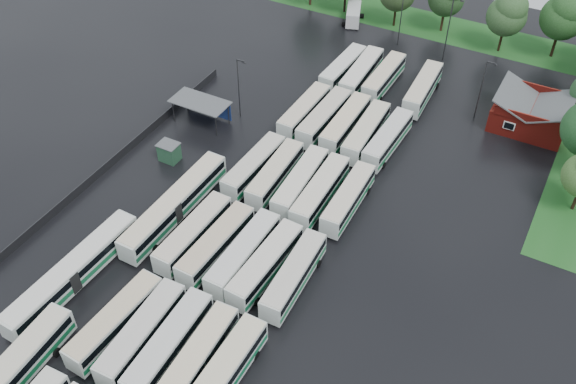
% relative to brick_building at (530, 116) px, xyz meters
% --- Properties ---
extents(ground, '(160.00, 160.00, 0.00)m').
position_rel_brick_building_xyz_m(ground, '(-24.00, -42.77, -1.87)').
color(ground, black).
rests_on(ground, ground).
extents(brick_building, '(10.07, 8.60, 5.39)m').
position_rel_brick_building_xyz_m(brick_building, '(0.00, 0.00, 0.00)').
color(brick_building, maroon).
rests_on(brick_building, ground).
extents(wash_shed, '(8.20, 4.20, 3.58)m').
position_rel_brick_building_xyz_m(wash_shed, '(-41.20, -20.74, 1.12)').
color(wash_shed, '#2D2D30').
rests_on(wash_shed, ground).
extents(utility_hut, '(2.70, 2.20, 2.62)m').
position_rel_brick_building_xyz_m(utility_hut, '(-40.20, -30.17, -0.55)').
color(utility_hut, '#20492F').
rests_on(utility_hut, ground).
extents(grass_strip_north, '(80.00, 10.00, 0.01)m').
position_rel_brick_building_xyz_m(grass_strip_north, '(-22.00, 22.03, -1.86)').
color(grass_strip_north, '#1B541B').
rests_on(grass_strip_north, ground).
extents(west_fence, '(0.10, 50.00, 1.20)m').
position_rel_brick_building_xyz_m(west_fence, '(-46.20, -34.77, -1.27)').
color(west_fence, '#2D2D30').
rests_on(west_fence, ground).
extents(bus_r1c0, '(3.12, 12.01, 3.31)m').
position_rel_brick_building_xyz_m(bus_r1c0, '(-28.39, -55.15, -0.04)').
color(bus_r1c0, silver).
rests_on(bus_r1c0, ground).
extents(bus_r1c1, '(3.03, 12.12, 3.35)m').
position_rel_brick_building_xyz_m(bus_r1c1, '(-25.16, -55.03, -0.03)').
color(bus_r1c1, silver).
rests_on(bus_r1c1, ground).
extents(bus_r1c2, '(3.03, 12.27, 3.39)m').
position_rel_brick_building_xyz_m(bus_r1c2, '(-22.02, -54.84, -0.00)').
color(bus_r1c2, silver).
rests_on(bus_r1c2, ground).
extents(bus_r1c3, '(3.00, 11.94, 3.30)m').
position_rel_brick_building_xyz_m(bus_r1c3, '(-18.79, -54.82, -0.05)').
color(bus_r1c3, silver).
rests_on(bus_r1c3, ground).
extents(bus_r1c4, '(2.63, 12.19, 3.39)m').
position_rel_brick_building_xyz_m(bus_r1c4, '(-15.70, -55.04, -0.00)').
color(bus_r1c4, silver).
rests_on(bus_r1c4, ground).
extents(bus_r2c0, '(2.83, 12.02, 3.33)m').
position_rel_brick_building_xyz_m(bus_r2c0, '(-28.48, -41.42, -0.03)').
color(bus_r2c0, silver).
rests_on(bus_r2c0, ground).
extents(bus_r2c1, '(2.99, 12.07, 3.34)m').
position_rel_brick_building_xyz_m(bus_r2c1, '(-25.27, -41.64, -0.03)').
color(bus_r2c1, silver).
rests_on(bus_r2c1, ground).
extents(bus_r2c2, '(2.67, 12.15, 3.38)m').
position_rel_brick_building_xyz_m(bus_r2c2, '(-21.84, -41.38, -0.01)').
color(bus_r2c2, silver).
rests_on(bus_r2c2, ground).
extents(bus_r2c3, '(3.04, 12.11, 3.35)m').
position_rel_brick_building_xyz_m(bus_r2c3, '(-18.94, -41.55, -0.03)').
color(bus_r2c3, silver).
rests_on(bus_r2c3, ground).
extents(bus_r2c4, '(2.96, 11.80, 3.26)m').
position_rel_brick_building_xyz_m(bus_r2c4, '(-15.52, -41.41, -0.07)').
color(bus_r2c4, silver).
rests_on(bus_r2c4, ground).
extents(bus_r3c0, '(2.87, 11.76, 3.25)m').
position_rel_brick_building_xyz_m(bus_r3c0, '(-28.52, -27.84, -0.08)').
color(bus_r3c0, silver).
rests_on(bus_r3c0, ground).
extents(bus_r3c1, '(2.89, 11.74, 3.24)m').
position_rel_brick_building_xyz_m(bus_r3c1, '(-25.40, -27.88, -0.08)').
color(bus_r3c1, silver).
rests_on(bus_r3c1, ground).
extents(bus_r3c2, '(3.12, 12.07, 3.33)m').
position_rel_brick_building_xyz_m(bus_r3c2, '(-21.85, -27.85, -0.03)').
color(bus_r3c2, silver).
rests_on(bus_r3c2, ground).
extents(bus_r3c3, '(2.85, 12.21, 3.38)m').
position_rel_brick_building_xyz_m(bus_r3c3, '(-18.93, -28.21, -0.00)').
color(bus_r3c3, silver).
rests_on(bus_r3c3, ground).
extents(bus_r3c4, '(2.75, 11.64, 3.23)m').
position_rel_brick_building_xyz_m(bus_r3c4, '(-15.41, -27.67, -0.09)').
color(bus_r3c4, silver).
rests_on(bus_r3c4, ground).
extents(bus_r4c0, '(2.67, 11.75, 3.26)m').
position_rel_brick_building_xyz_m(bus_r4c0, '(-28.42, -14.04, -0.07)').
color(bus_r4c0, silver).
rests_on(bus_r4c0, ground).
extents(bus_r4c1, '(2.87, 12.30, 3.41)m').
position_rel_brick_building_xyz_m(bus_r4c1, '(-25.24, -14.19, 0.01)').
color(bus_r4c1, silver).
rests_on(bus_r4c1, ground).
extents(bus_r4c2, '(2.71, 12.14, 3.37)m').
position_rel_brick_building_xyz_m(bus_r4c2, '(-22.04, -14.03, -0.01)').
color(bus_r4c2, silver).
rests_on(bus_r4c2, ground).
extents(bus_r4c3, '(2.96, 12.16, 3.36)m').
position_rel_brick_building_xyz_m(bus_r4c3, '(-18.76, -14.50, -0.02)').
color(bus_r4c3, silver).
rests_on(bus_r4c3, ground).
extents(bus_r4c4, '(2.86, 11.83, 3.27)m').
position_rel_brick_building_xyz_m(bus_r4c4, '(-15.62, -14.46, -0.07)').
color(bus_r4c4, silver).
rests_on(bus_r4c4, ground).
extents(bus_r5c0, '(2.92, 11.71, 3.23)m').
position_rel_brick_building_xyz_m(bus_r5c0, '(-28.43, -1.00, -0.09)').
color(bus_r5c0, silver).
rests_on(bus_r5c0, ground).
extents(bus_r5c1, '(3.02, 12.36, 3.42)m').
position_rel_brick_building_xyz_m(bus_r5c1, '(-25.29, -1.10, 0.01)').
color(bus_r5c1, silver).
rests_on(bus_r5c1, ground).
extents(bus_r5c2, '(2.62, 11.78, 3.27)m').
position_rel_brick_building_xyz_m(bus_r5c2, '(-21.87, -0.45, -0.07)').
color(bus_r5c2, silver).
rests_on(bus_r5c2, ground).
extents(bus_r5c4, '(3.16, 12.34, 3.40)m').
position_rel_brick_building_xyz_m(bus_r5c4, '(-15.59, -0.74, 0.01)').
color(bus_r5c4, silver).
rests_on(bus_r5c4, ground).
extents(artic_bus_west_b, '(2.80, 18.25, 3.38)m').
position_rel_brick_building_xyz_m(artic_bus_west_b, '(-33.09, -38.61, 0.01)').
color(artic_bus_west_b, silver).
rests_on(artic_bus_west_b, ground).
extents(artic_bus_west_c, '(3.23, 18.19, 3.36)m').
position_rel_brick_building_xyz_m(artic_bus_west_c, '(-36.46, -52.41, -0.00)').
color(artic_bus_west_c, silver).
rests_on(artic_bus_west_c, ground).
extents(minibus, '(4.32, 6.62, 2.72)m').
position_rel_brick_building_xyz_m(minibus, '(-34.52, 16.66, -0.36)').
color(minibus, silver).
rests_on(minibus, ground).
extents(tree_north_4, '(6.42, 6.42, 10.64)m').
position_rel_brick_building_xyz_m(tree_north_4, '(-8.99, 18.87, 4.98)').
color(tree_north_4, black).
rests_on(tree_north_4, ground).
extents(tree_north_5, '(7.05, 7.05, 11.68)m').
position_rel_brick_building_xyz_m(tree_north_5, '(-0.89, 21.31, 5.65)').
color(tree_north_5, black).
rests_on(tree_north_5, ground).
extents(lamp_post_ne, '(1.45, 0.28, 9.38)m').
position_rel_brick_building_xyz_m(lamp_post_ne, '(-7.10, -1.63, 3.58)').
color(lamp_post_ne, '#2D2D30').
rests_on(lamp_post_ne, ground).
extents(lamp_post_nw, '(1.45, 0.28, 9.40)m').
position_rel_brick_building_xyz_m(lamp_post_nw, '(-37.05, -17.23, 3.59)').
color(lamp_post_nw, '#2D2D30').
rests_on(lamp_post_nw, ground).
extents(lamp_post_back_w, '(1.42, 0.28, 9.21)m').
position_rel_brick_building_xyz_m(lamp_post_back_w, '(-24.45, 12.84, 3.48)').
color(lamp_post_back_w, '#2D2D30').
rests_on(lamp_post_back_w, ground).
extents(lamp_post_back_e, '(1.68, 0.33, 10.89)m').
position_rel_brick_building_xyz_m(lamp_post_back_e, '(-16.16, 11.62, 4.46)').
color(lamp_post_back_e, '#2D2D30').
rests_on(lamp_post_back_e, ground).
extents(puddle_2, '(7.79, 7.79, 0.01)m').
position_rel_brick_building_xyz_m(puddle_2, '(-32.24, -40.48, -1.86)').
color(puddle_2, black).
rests_on(puddle_2, ground).
extents(puddle_3, '(2.85, 2.85, 0.01)m').
position_rel_brick_building_xyz_m(puddle_3, '(-20.19, -45.20, -1.86)').
color(puddle_3, black).
rests_on(puddle_3, ground).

